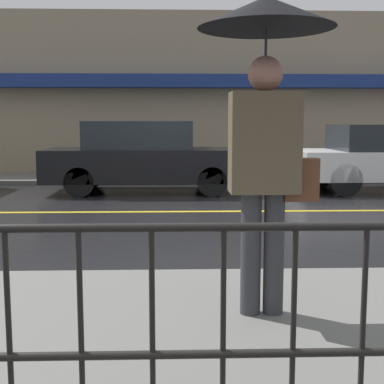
# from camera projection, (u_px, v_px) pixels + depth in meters

# --- Properties ---
(ground_plane) EXTENTS (80.00, 80.00, 0.00)m
(ground_plane) POSITION_uv_depth(u_px,v_px,m) (212.00, 212.00, 8.97)
(ground_plane) COLOR black
(sidewalk_near) EXTENTS (28.00, 3.06, 0.11)m
(sidewalk_near) POSITION_uv_depth(u_px,v_px,m) (270.00, 340.00, 3.51)
(sidewalk_near) COLOR slate
(sidewalk_near) RESTS_ON ground_plane
(sidewalk_far) EXTENTS (28.00, 2.13, 0.11)m
(sidewalk_far) POSITION_uv_depth(u_px,v_px,m) (198.00, 178.00, 13.94)
(sidewalk_far) COLOR slate
(sidewalk_far) RESTS_ON ground_plane
(lane_marking) EXTENTS (25.20, 0.12, 0.01)m
(lane_marking) POSITION_uv_depth(u_px,v_px,m) (212.00, 211.00, 8.97)
(lane_marking) COLOR gold
(lane_marking) RESTS_ON ground_plane
(building_storefront) EXTENTS (28.00, 0.85, 4.52)m
(building_storefront) POSITION_uv_depth(u_px,v_px,m) (197.00, 94.00, 14.83)
(building_storefront) COLOR gray
(building_storefront) RESTS_ON ground_plane
(railing_foreground) EXTENTS (12.00, 0.04, 0.97)m
(railing_foreground) POSITION_uv_depth(u_px,v_px,m) (329.00, 312.00, 2.16)
(railing_foreground) COLOR black
(railing_foreground) RESTS_ON sidewalk_near
(pedestrian) EXTENTS (0.94, 0.94, 2.21)m
(pedestrian) POSITION_uv_depth(u_px,v_px,m) (266.00, 83.00, 3.65)
(pedestrian) COLOR #333338
(pedestrian) RESTS_ON sidewalk_near
(car_black) EXTENTS (4.30, 1.85, 1.51)m
(car_black) POSITION_uv_depth(u_px,v_px,m) (145.00, 157.00, 11.48)
(car_black) COLOR black
(car_black) RESTS_ON ground_plane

